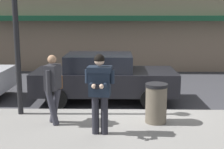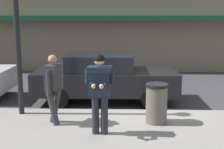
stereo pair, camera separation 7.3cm
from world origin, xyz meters
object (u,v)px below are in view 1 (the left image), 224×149
(parked_sedan_mid, at_px, (103,77))
(pedestrian_with_bag, at_px, (53,85))
(man_texting_on_phone, at_px, (100,86))
(street_lamp_post, at_px, (14,0))
(trash_bin, at_px, (156,103))

(parked_sedan_mid, xyz_separation_m, pedestrian_with_bag, (-1.09, -2.50, 0.32))
(man_texting_on_phone, xyz_separation_m, street_lamp_post, (-2.22, 1.40, 1.89))
(man_texting_on_phone, height_order, pedestrian_with_bag, man_texting_on_phone)
(man_texting_on_phone, bearing_deg, trash_bin, 30.64)
(man_texting_on_phone, xyz_separation_m, pedestrian_with_bag, (-1.16, 0.67, -0.14))
(pedestrian_with_bag, bearing_deg, man_texting_on_phone, -30.21)
(street_lamp_post, bearing_deg, pedestrian_with_bag, -34.25)
(man_texting_on_phone, bearing_deg, pedestrian_with_bag, 149.79)
(pedestrian_with_bag, height_order, trash_bin, pedestrian_with_bag)
(man_texting_on_phone, height_order, trash_bin, man_texting_on_phone)
(parked_sedan_mid, distance_m, pedestrian_with_bag, 2.74)
(parked_sedan_mid, distance_m, trash_bin, 2.77)
(trash_bin, bearing_deg, man_texting_on_phone, -149.36)
(street_lamp_post, height_order, trash_bin, street_lamp_post)
(parked_sedan_mid, xyz_separation_m, street_lamp_post, (-2.15, -1.78, 2.35))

